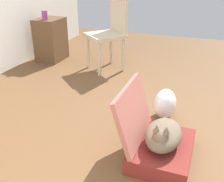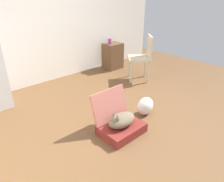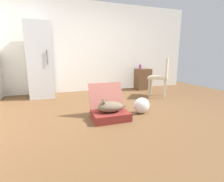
{
  "view_description": "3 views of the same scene",
  "coord_description": "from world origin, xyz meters",
  "px_view_note": "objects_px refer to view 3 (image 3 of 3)",
  "views": [
    {
      "loc": [
        -2.06,
        -0.57,
        1.45
      ],
      "look_at": [
        -0.29,
        0.1,
        0.54
      ],
      "focal_mm": 43.55,
      "sensor_mm": 36.0,
      "label": 1
    },
    {
      "loc": [
        -2.05,
        -2.06,
        1.87
      ],
      "look_at": [
        0.03,
        0.2,
        0.4
      ],
      "focal_mm": 33.7,
      "sensor_mm": 36.0,
      "label": 2
    },
    {
      "loc": [
        -1.14,
        -2.92,
        1.07
      ],
      "look_at": [
        -0.02,
        0.29,
        0.36
      ],
      "focal_mm": 27.25,
      "sensor_mm": 36.0,
      "label": 3
    }
  ],
  "objects_px": {
    "cat": "(110,106)",
    "plastic_bag_white": "(142,106)",
    "vase_tall": "(140,67)",
    "chair": "(161,76)",
    "suitcase_base": "(110,115)",
    "refrigerator": "(40,61)",
    "side_table": "(143,79)"
  },
  "relations": [
    {
      "from": "vase_tall",
      "to": "chair",
      "type": "distance_m",
      "value": 1.04
    },
    {
      "from": "suitcase_base",
      "to": "plastic_bag_white",
      "type": "distance_m",
      "value": 0.67
    },
    {
      "from": "plastic_bag_white",
      "to": "chair",
      "type": "relative_size",
      "value": 0.31
    },
    {
      "from": "side_table",
      "to": "chair",
      "type": "relative_size",
      "value": 0.66
    },
    {
      "from": "plastic_bag_white",
      "to": "chair",
      "type": "distance_m",
      "value": 1.58
    },
    {
      "from": "refrigerator",
      "to": "plastic_bag_white",
      "type": "bearing_deg",
      "value": -48.04
    },
    {
      "from": "cat",
      "to": "plastic_bag_white",
      "type": "xyz_separation_m",
      "value": [
        0.67,
        0.1,
        -0.08
      ]
    },
    {
      "from": "side_table",
      "to": "chair",
      "type": "bearing_deg",
      "value": -92.69
    },
    {
      "from": "plastic_bag_white",
      "to": "chair",
      "type": "height_order",
      "value": "chair"
    },
    {
      "from": "vase_tall",
      "to": "chair",
      "type": "xyz_separation_m",
      "value": [
        0.06,
        -1.02,
        -0.17
      ]
    },
    {
      "from": "suitcase_base",
      "to": "cat",
      "type": "distance_m",
      "value": 0.16
    },
    {
      "from": "cat",
      "to": "refrigerator",
      "type": "xyz_separation_m",
      "value": [
        -1.14,
        2.12,
        0.71
      ]
    },
    {
      "from": "plastic_bag_white",
      "to": "vase_tall",
      "type": "relative_size",
      "value": 2.31
    },
    {
      "from": "cat",
      "to": "side_table",
      "type": "xyz_separation_m",
      "value": [
        1.84,
        2.17,
        0.1
      ]
    },
    {
      "from": "refrigerator",
      "to": "vase_tall",
      "type": "relative_size",
      "value": 13.84
    },
    {
      "from": "cat",
      "to": "vase_tall",
      "type": "height_order",
      "value": "vase_tall"
    },
    {
      "from": "refrigerator",
      "to": "vase_tall",
      "type": "bearing_deg",
      "value": 0.83
    },
    {
      "from": "suitcase_base",
      "to": "chair",
      "type": "height_order",
      "value": "chair"
    },
    {
      "from": "suitcase_base",
      "to": "chair",
      "type": "bearing_deg",
      "value": 32.51
    },
    {
      "from": "cat",
      "to": "plastic_bag_white",
      "type": "distance_m",
      "value": 0.68
    },
    {
      "from": "refrigerator",
      "to": "cat",
      "type": "bearing_deg",
      "value": -61.63
    },
    {
      "from": "cat",
      "to": "chair",
      "type": "xyz_separation_m",
      "value": [
        1.79,
        1.14,
        0.33
      ]
    },
    {
      "from": "plastic_bag_white",
      "to": "refrigerator",
      "type": "xyz_separation_m",
      "value": [
        -1.81,
        2.01,
        0.79
      ]
    },
    {
      "from": "chair",
      "to": "suitcase_base",
      "type": "bearing_deg",
      "value": -16.55
    },
    {
      "from": "side_table",
      "to": "chair",
      "type": "height_order",
      "value": "chair"
    },
    {
      "from": "vase_tall",
      "to": "suitcase_base",
      "type": "bearing_deg",
      "value": -128.5
    },
    {
      "from": "refrigerator",
      "to": "side_table",
      "type": "bearing_deg",
      "value": 0.96
    },
    {
      "from": "vase_tall",
      "to": "chair",
      "type": "height_order",
      "value": "chair"
    },
    {
      "from": "plastic_bag_white",
      "to": "side_table",
      "type": "height_order",
      "value": "side_table"
    },
    {
      "from": "plastic_bag_white",
      "to": "cat",
      "type": "bearing_deg",
      "value": -171.05
    },
    {
      "from": "refrigerator",
      "to": "side_table",
      "type": "relative_size",
      "value": 2.84
    },
    {
      "from": "chair",
      "to": "plastic_bag_white",
      "type": "bearing_deg",
      "value": -6.63
    }
  ]
}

